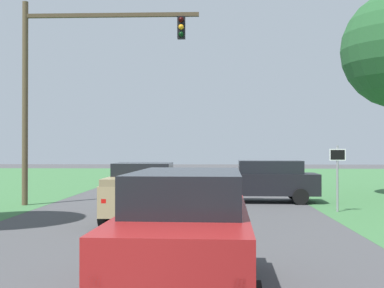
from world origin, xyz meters
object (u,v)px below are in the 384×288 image
Objects in this scene: red_suv_near at (187,232)px; traffic_light at (68,72)px; keep_moving_sign at (337,169)px; pickup_truck_lead at (144,191)px; crossing_suv_far at (266,180)px.

traffic_light reaches higher than red_suv_near.
traffic_light is 11.49m from keep_moving_sign.
pickup_truck_lead is (-1.78, 8.19, -0.07)m from red_suv_near.
traffic_light is (-3.78, 4.37, 4.56)m from pickup_truck_lead.
keep_moving_sign is (10.65, -1.70, -3.95)m from traffic_light.
pickup_truck_lead is 7.35m from traffic_light.
crossing_suv_far is (-2.29, 3.28, -0.63)m from keep_moving_sign.
red_suv_near is 0.60× the size of traffic_light.
pickup_truck_lead is at bearing -127.67° from crossing_suv_far.
pickup_truck_lead is at bearing -158.81° from keep_moving_sign.
crossing_suv_far is (2.81, 14.13, -0.09)m from red_suv_near.
traffic_light reaches higher than pickup_truck_lead.
traffic_light is 3.43× the size of keep_moving_sign.
red_suv_near is 1.05× the size of pickup_truck_lead.
traffic_light is at bearing 130.86° from pickup_truck_lead.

